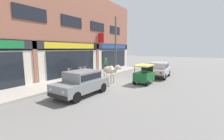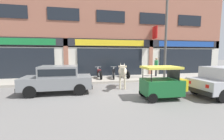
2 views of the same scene
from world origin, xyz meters
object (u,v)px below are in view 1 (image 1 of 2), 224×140
Objects in this scene: motorcycle_2 at (90,71)px; pedestrian at (106,63)px; cow at (110,70)px; auto_rickshaw at (145,75)px; car_1 at (159,69)px; motorcycle_1 at (85,73)px; utility_pole at (116,45)px; car_0 at (82,82)px; motorcycle_0 at (74,75)px.

pedestrian is (2.87, 0.14, 0.60)m from motorcycle_2.
cow is at bearing -109.58° from motorcycle_2.
auto_rickshaw is 1.26× the size of pedestrian.
auto_rickshaw is 1.11× the size of motorcycle_2.
car_1 is 2.05× the size of motorcycle_1.
utility_pole is at bearing 24.86° from cow.
cow is at bearing -91.73° from motorcycle_1.
car_0 is 2.26× the size of pedestrian.
car_0 is 0.61× the size of utility_pole.
pedestrian is at bearing 64.34° from auto_rickshaw.
auto_rickshaw reaches higher than car_0.
car_1 is at bearing -52.20° from motorcycle_1.
cow is 1.16× the size of motorcycle_2.
car_1 is at bearing -32.06° from cow.
motorcycle_1 is 3.91m from pedestrian.
motorcycle_0 is (-5.53, 5.80, -0.27)m from car_1.
motorcycle_1 is 0.99× the size of motorcycle_2.
motorcycle_0 and motorcycle_1 have the same top height.
motorcycle_2 is at bearing 0.43° from motorcycle_0.
motorcycle_1 and motorcycle_2 have the same top height.
car_0 reaches higher than motorcycle_2.
car_1 is at bearing -4.81° from auto_rickshaw.
motorcycle_1 is at bearing -175.70° from pedestrian.
auto_rickshaw is (-3.28, 0.28, -0.15)m from car_1.
cow reaches higher than auto_rickshaw.
pedestrian is at bearing 2.85° from motorcycle_2.
motorcycle_0 is (-2.25, 5.53, -0.12)m from auto_rickshaw.
pedestrian is at bearing 90.10° from utility_pole.
cow is 0.57× the size of car_1.
car_1 is 5.99m from pedestrian.
car_0 and car_1 have the same top height.
cow is 5.04m from pedestrian.
motorcycle_2 is at bearing 120.41° from car_1.
car_0 is 4.32m from motorcycle_0.
auto_rickshaw is 5.97m from motorcycle_0.
utility_pole is (3.94, 1.83, 2.13)m from cow.
motorcycle_0 is at bearing 109.21° from cow.
motorcycle_2 is (4.74, 3.43, -0.27)m from car_0.
utility_pole is (2.87, -1.18, 2.60)m from motorcycle_2.
auto_rickshaw reaches higher than motorcycle_1.
motorcycle_2 is (2.11, 0.02, 0.00)m from motorcycle_0.
car_0 is at bearing -127.58° from motorcycle_0.
car_1 is 0.62× the size of utility_pole.
utility_pole reaches higher than car_1.
pedestrian is (4.98, 0.16, 0.60)m from motorcycle_0.
utility_pole is (-0.55, 4.63, 2.33)m from car_1.
auto_rickshaw is (1.21, -2.53, -0.35)m from cow.
car_1 is at bearing -83.28° from utility_pole.
utility_pole is (7.61, 2.25, 2.33)m from car_0.
car_1 is 2.03× the size of motorcycle_0.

